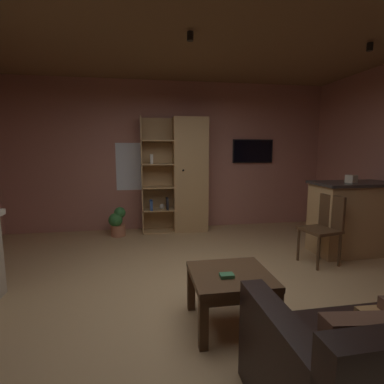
{
  "coord_description": "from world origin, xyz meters",
  "views": [
    {
      "loc": [
        -0.53,
        -2.82,
        1.53
      ],
      "look_at": [
        0.0,
        0.4,
        1.05
      ],
      "focal_mm": 27.49,
      "sensor_mm": 36.0,
      "label": 1
    }
  ],
  "objects_px": {
    "tissue_box": "(351,179)",
    "table_book_0": "(227,276)",
    "potted_floor_plant": "(117,222)",
    "wall_mounted_tv": "(253,151)",
    "coffee_table": "(230,283)",
    "dining_chair": "(325,225)",
    "kitchen_bar_counter": "(359,217)",
    "bookshelf_cabinet": "(186,176)"
  },
  "relations": [
    {
      "from": "tissue_box",
      "to": "table_book_0",
      "type": "xyz_separation_m",
      "value": [
        -2.23,
        -1.46,
        -0.63
      ]
    },
    {
      "from": "potted_floor_plant",
      "to": "wall_mounted_tv",
      "type": "relative_size",
      "value": 0.63
    },
    {
      "from": "coffee_table",
      "to": "potted_floor_plant",
      "type": "bearing_deg",
      "value": 112.52
    },
    {
      "from": "dining_chair",
      "to": "coffee_table",
      "type": "bearing_deg",
      "value": -144.94
    },
    {
      "from": "tissue_box",
      "to": "kitchen_bar_counter",
      "type": "bearing_deg",
      "value": 16.76
    },
    {
      "from": "table_book_0",
      "to": "dining_chair",
      "type": "height_order",
      "value": "dining_chair"
    },
    {
      "from": "kitchen_bar_counter",
      "to": "wall_mounted_tv",
      "type": "distance_m",
      "value": 2.28
    },
    {
      "from": "bookshelf_cabinet",
      "to": "kitchen_bar_counter",
      "type": "bearing_deg",
      "value": -34.63
    },
    {
      "from": "tissue_box",
      "to": "dining_chair",
      "type": "height_order",
      "value": "tissue_box"
    },
    {
      "from": "potted_floor_plant",
      "to": "tissue_box",
      "type": "bearing_deg",
      "value": -24.02
    },
    {
      "from": "dining_chair",
      "to": "table_book_0",
      "type": "bearing_deg",
      "value": -144.13
    },
    {
      "from": "kitchen_bar_counter",
      "to": "coffee_table",
      "type": "xyz_separation_m",
      "value": [
        -2.4,
        -1.45,
        -0.15
      ]
    },
    {
      "from": "tissue_box",
      "to": "dining_chair",
      "type": "bearing_deg",
      "value": -156.74
    },
    {
      "from": "tissue_box",
      "to": "table_book_0",
      "type": "height_order",
      "value": "tissue_box"
    },
    {
      "from": "kitchen_bar_counter",
      "to": "wall_mounted_tv",
      "type": "bearing_deg",
      "value": 117.96
    },
    {
      "from": "coffee_table",
      "to": "tissue_box",
      "type": "bearing_deg",
      "value": 32.5
    },
    {
      "from": "bookshelf_cabinet",
      "to": "table_book_0",
      "type": "distance_m",
      "value": 3.2
    },
    {
      "from": "bookshelf_cabinet",
      "to": "dining_chair",
      "type": "bearing_deg",
      "value": -50.04
    },
    {
      "from": "table_book_0",
      "to": "tissue_box",
      "type": "bearing_deg",
      "value": 33.22
    },
    {
      "from": "bookshelf_cabinet",
      "to": "tissue_box",
      "type": "height_order",
      "value": "bookshelf_cabinet"
    },
    {
      "from": "wall_mounted_tv",
      "to": "tissue_box",
      "type": "bearing_deg",
      "value": -68.61
    },
    {
      "from": "kitchen_bar_counter",
      "to": "tissue_box",
      "type": "height_order",
      "value": "tissue_box"
    },
    {
      "from": "bookshelf_cabinet",
      "to": "potted_floor_plant",
      "type": "xyz_separation_m",
      "value": [
        -1.25,
        -0.19,
        -0.78
      ]
    },
    {
      "from": "kitchen_bar_counter",
      "to": "table_book_0",
      "type": "distance_m",
      "value": 2.89
    },
    {
      "from": "tissue_box",
      "to": "coffee_table",
      "type": "bearing_deg",
      "value": -147.5
    },
    {
      "from": "dining_chair",
      "to": "wall_mounted_tv",
      "type": "bearing_deg",
      "value": 96.1
    },
    {
      "from": "kitchen_bar_counter",
      "to": "potted_floor_plant",
      "type": "xyz_separation_m",
      "value": [
        -3.59,
        1.43,
        -0.28
      ]
    },
    {
      "from": "coffee_table",
      "to": "dining_chair",
      "type": "relative_size",
      "value": 0.74
    },
    {
      "from": "bookshelf_cabinet",
      "to": "table_book_0",
      "type": "relative_size",
      "value": 18.18
    },
    {
      "from": "table_book_0",
      "to": "potted_floor_plant",
      "type": "bearing_deg",
      "value": 111.05
    },
    {
      "from": "kitchen_bar_counter",
      "to": "table_book_0",
      "type": "relative_size",
      "value": 11.99
    },
    {
      "from": "dining_chair",
      "to": "potted_floor_plant",
      "type": "xyz_separation_m",
      "value": [
        -2.85,
        1.72,
        -0.27
      ]
    },
    {
      "from": "table_book_0",
      "to": "bookshelf_cabinet",
      "type": "bearing_deg",
      "value": 88.01
    },
    {
      "from": "coffee_table",
      "to": "potted_floor_plant",
      "type": "xyz_separation_m",
      "value": [
        -1.2,
        2.88,
        -0.13
      ]
    },
    {
      "from": "wall_mounted_tv",
      "to": "potted_floor_plant",
      "type": "bearing_deg",
      "value": -171.36
    },
    {
      "from": "bookshelf_cabinet",
      "to": "wall_mounted_tv",
      "type": "relative_size",
      "value": 2.58
    },
    {
      "from": "dining_chair",
      "to": "wall_mounted_tv",
      "type": "xyz_separation_m",
      "value": [
        -0.23,
        2.12,
        0.96
      ]
    },
    {
      "from": "tissue_box",
      "to": "coffee_table",
      "type": "height_order",
      "value": "tissue_box"
    },
    {
      "from": "bookshelf_cabinet",
      "to": "coffee_table",
      "type": "relative_size",
      "value": 3.09
    },
    {
      "from": "table_book_0",
      "to": "wall_mounted_tv",
      "type": "height_order",
      "value": "wall_mounted_tv"
    },
    {
      "from": "coffee_table",
      "to": "dining_chair",
      "type": "height_order",
      "value": "dining_chair"
    },
    {
      "from": "dining_chair",
      "to": "potted_floor_plant",
      "type": "bearing_deg",
      "value": 148.85
    }
  ]
}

